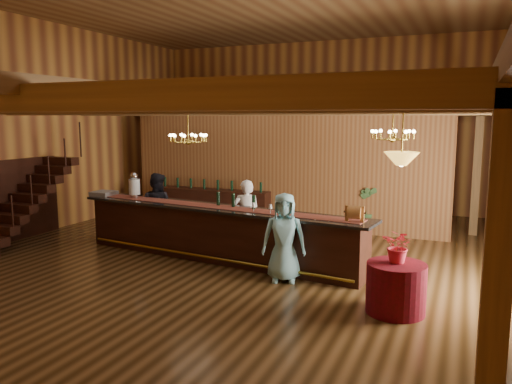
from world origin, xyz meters
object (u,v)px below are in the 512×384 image
at_px(chandelier_right, 393,134).
at_px(pendant_lamp, 402,159).
at_px(backbar_shelf, 211,206).
at_px(floor_plant, 369,210).
at_px(beverage_dispenser, 134,186).
at_px(staff_second, 157,208).
at_px(guest, 284,237).
at_px(bartender, 247,217).
at_px(round_table, 396,288).
at_px(raffle_drum, 355,213).
at_px(chandelier_left, 188,138).
at_px(tasting_bar, 216,233).

xyz_separation_m(chandelier_right, pendant_lamp, (0.43, -2.09, -0.29)).
height_order(backbar_shelf, pendant_lamp, pendant_lamp).
distance_m(pendant_lamp, floor_plant, 5.72).
distance_m(beverage_dispenser, pendant_lamp, 6.61).
distance_m(staff_second, guest, 4.08).
xyz_separation_m(pendant_lamp, staff_second, (-5.91, 2.27, -1.55)).
relative_size(pendant_lamp, bartender, 0.54).
xyz_separation_m(round_table, guest, (-2.12, 0.77, 0.43)).
bearing_deg(pendant_lamp, raffle_drum, 128.67).
xyz_separation_m(round_table, chandelier_left, (-4.67, 1.71, 2.18)).
bearing_deg(chandelier_left, bartender, 24.32).
relative_size(raffle_drum, pendant_lamp, 0.38).
distance_m(pendant_lamp, guest, 2.75).
bearing_deg(chandelier_left, staff_second, 155.73).
relative_size(raffle_drum, backbar_shelf, 0.10).
xyz_separation_m(tasting_bar, guest, (1.81, -0.78, 0.25)).
relative_size(tasting_bar, chandelier_right, 8.63).
distance_m(tasting_bar, floor_plant, 4.49).
xyz_separation_m(tasting_bar, bartender, (0.40, 0.68, 0.25)).
bearing_deg(raffle_drum, guest, -163.27).
bearing_deg(tasting_bar, bartender, 66.38).
bearing_deg(chandelier_right, pendant_lamp, -78.48).
bearing_deg(guest, round_table, -36.39).
xyz_separation_m(raffle_drum, round_table, (0.91, -1.13, -0.92)).
height_order(pendant_lamp, guest, pendant_lamp).
distance_m(chandelier_left, guest, 3.23).
bearing_deg(beverage_dispenser, tasting_bar, -8.21).
height_order(backbar_shelf, bartender, bartender).
height_order(beverage_dispenser, staff_second, beverage_dispenser).
bearing_deg(tasting_bar, chandelier_right, 15.66).
bearing_deg(beverage_dispenser, pendant_lamp, -16.76).
xyz_separation_m(raffle_drum, chandelier_right, (0.48, 0.96, 1.38)).
relative_size(round_table, floor_plant, 0.73).
distance_m(beverage_dispenser, floor_plant, 5.97).
distance_m(raffle_drum, pendant_lamp, 1.81).
relative_size(tasting_bar, staff_second, 4.06).
height_order(tasting_bar, guest, guest).
bearing_deg(backbar_shelf, tasting_bar, -61.75).
xyz_separation_m(guest, floor_plant, (0.73, 4.49, -0.20)).
bearing_deg(floor_plant, raffle_drum, -83.28).
relative_size(tasting_bar, bartender, 4.15).
height_order(tasting_bar, pendant_lamp, pendant_lamp).
bearing_deg(round_table, guest, 160.10).
bearing_deg(bartender, round_table, 129.48).
height_order(bartender, floor_plant, bartender).
distance_m(chandelier_right, floor_plant, 3.91).
bearing_deg(pendant_lamp, tasting_bar, 158.48).
bearing_deg(pendant_lamp, staff_second, 158.98).
bearing_deg(floor_plant, tasting_bar, -124.32).
xyz_separation_m(tasting_bar, staff_second, (-1.98, 0.72, 0.27)).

